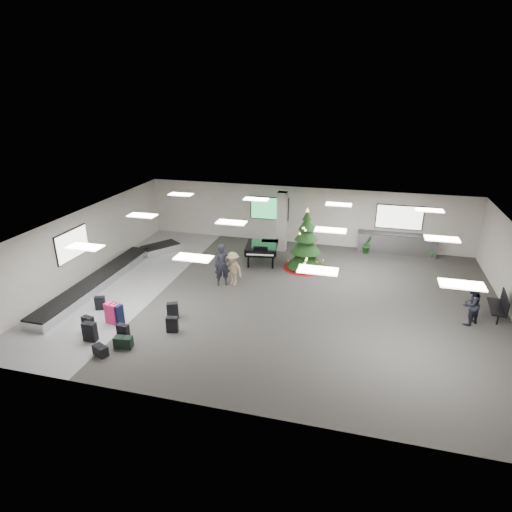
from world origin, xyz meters
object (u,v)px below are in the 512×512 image
(bench, at_px, (500,305))
(traveler_bench, at_px, (471,304))
(baggage_carousel, at_px, (112,274))
(pink_suitcase, at_px, (112,313))
(traveler_b, at_px, (233,269))
(traveler_a, at_px, (222,265))
(potted_plant_right, at_px, (432,250))
(christmas_tree, at_px, (306,248))
(service_counter, at_px, (396,243))
(grand_piano, at_px, (262,248))
(potted_plant_left, at_px, (367,245))

(bench, relative_size, traveler_bench, 0.96)
(baggage_carousel, relative_size, bench, 6.17)
(pink_suitcase, distance_m, traveler_b, 5.50)
(bench, xyz_separation_m, traveler_a, (-11.18, 0.09, 0.42))
(potted_plant_right, bearing_deg, christmas_tree, -153.33)
(traveler_a, xyz_separation_m, traveler_bench, (9.95, -0.90, -0.14))
(service_counter, bearing_deg, traveler_bench, -71.76)
(baggage_carousel, relative_size, traveler_b, 6.26)
(traveler_b, height_order, traveler_bench, traveler_bench)
(bench, bearing_deg, potted_plant_right, 112.50)
(grand_piano, relative_size, traveler_a, 1.13)
(bench, xyz_separation_m, traveler_b, (-10.74, 0.24, 0.23))
(traveler_b, relative_size, potted_plant_right, 2.09)
(traveler_bench, bearing_deg, service_counter, -116.47)
(christmas_tree, bearing_deg, bench, -20.32)
(grand_piano, xyz_separation_m, traveler_b, (-0.63, -2.76, -0.03))
(pink_suitcase, bearing_deg, bench, 27.91)
(christmas_tree, height_order, traveler_a, christmas_tree)
(baggage_carousel, xyz_separation_m, pink_suitcase, (2.29, -3.55, 0.19))
(traveler_bench, xyz_separation_m, potted_plant_left, (-3.80, 6.57, -0.37))
(potted_plant_right, bearing_deg, traveler_b, -147.26)
(pink_suitcase, distance_m, traveler_bench, 13.27)
(grand_piano, bearing_deg, pink_suitcase, -127.55)
(service_counter, relative_size, traveler_b, 2.61)
(traveler_bench, distance_m, potted_plant_right, 6.86)
(service_counter, bearing_deg, traveler_b, -140.57)
(service_counter, distance_m, traveler_b, 9.34)
(bench, xyz_separation_m, traveler_bench, (-1.23, -0.82, 0.28))
(baggage_carousel, distance_m, traveler_bench, 15.16)
(christmas_tree, height_order, traveler_b, christmas_tree)
(traveler_b, bearing_deg, service_counter, 62.95)
(baggage_carousel, xyz_separation_m, service_counter, (12.84, 6.73, 0.33))
(baggage_carousel, height_order, potted_plant_left, potted_plant_left)
(potted_plant_left, bearing_deg, bench, -48.86)
(grand_piano, bearing_deg, baggage_carousel, -158.72)
(christmas_tree, xyz_separation_m, grand_piano, (-2.20, 0.07, -0.24))
(grand_piano, bearing_deg, traveler_b, -111.32)
(pink_suitcase, xyz_separation_m, traveler_a, (2.90, 4.21, 0.56))
(service_counter, relative_size, traveler_a, 2.11)
(baggage_carousel, bearing_deg, christmas_tree, 22.42)
(bench, distance_m, traveler_b, 10.74)
(traveler_b, bearing_deg, potted_plant_left, 67.53)
(service_counter, height_order, traveler_b, traveler_b)
(baggage_carousel, height_order, bench, bench)
(service_counter, height_order, traveler_a, traveler_a)
(traveler_b, height_order, potted_plant_left, traveler_b)
(pink_suitcase, bearing_deg, traveler_bench, 26.01)
(traveler_bench, height_order, potted_plant_left, traveler_bench)
(traveler_b, height_order, potted_plant_right, traveler_b)
(baggage_carousel, relative_size, traveler_bench, 5.89)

